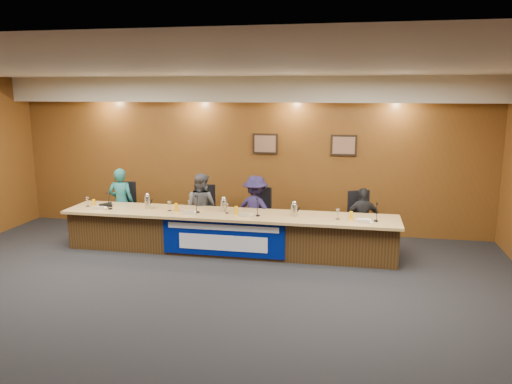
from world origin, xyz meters
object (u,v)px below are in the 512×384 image
panelist_d (363,219)px  office_chair_c (257,219)px  carafe_left (148,202)px  office_chair_a (124,212)px  office_chair_b (203,216)px  banner (223,238)px  panelist_a (121,203)px  carafe_mid (224,206)px  panelist_c (256,210)px  speakerphone (108,205)px  panelist_b (201,207)px  office_chair_d (362,224)px  dais_body (229,233)px  carafe_right (294,210)px

panelist_d → office_chair_c: bearing=-12.9°
office_chair_c → carafe_left: 2.10m
office_chair_c → carafe_left: carafe_left is taller
office_chair_a → office_chair_b: 1.69m
carafe_left → banner: bearing=-14.1°
panelist_a → carafe_mid: 2.35m
panelist_c → speakerphone: size_ratio=4.19×
panelist_c → office_chair_a: size_ratio=2.80×
office_chair_b → carafe_mid: (0.60, -0.62, 0.38)m
office_chair_b → panelist_a: bearing=179.0°
panelist_b → office_chair_c: (1.09, 0.10, -0.20)m
office_chair_a → carafe_mid: carafe_mid is taller
banner → office_chair_b: (-0.70, 1.09, 0.10)m
office_chair_a → office_chair_d: bearing=-11.8°
office_chair_d → panelist_c: bearing=159.7°
carafe_left → speakerphone: 0.87m
dais_body → panelist_d: panelist_d is taller
panelist_b → office_chair_c: panelist_b is taller
panelist_a → office_chair_d: bearing=175.3°
carafe_right → panelist_a: bearing=170.1°
office_chair_b → carafe_left: 1.17m
dais_body → office_chair_d: size_ratio=12.50×
banner → panelist_d: (2.41, 0.99, 0.21)m
panelist_c → office_chair_d: size_ratio=2.80×
panelist_b → panelist_c: panelist_b is taller
panelist_d → carafe_left: panelist_d is taller
panelist_b → speakerphone: panelist_b is taller
panelist_d → carafe_right: size_ratio=5.47×
office_chair_a → office_chair_c: 2.78m
panelist_a → office_chair_b: 1.70m
banner → panelist_c: panelist_c is taller
office_chair_b → carafe_mid: 0.94m
dais_body → panelist_b: (-0.70, 0.57, 0.33)m
panelist_c → carafe_mid: bearing=63.2°
banner → office_chair_b: 1.30m
panelist_d → office_chair_a: (-4.79, 0.10, -0.11)m
office_chair_d → carafe_left: (-3.96, -0.70, 0.39)m
panelist_d → carafe_left: size_ratio=4.81×
panelist_a → dais_body: bearing=160.6°
panelist_a → speakerphone: panelist_a is taller
panelist_a → panelist_b: (1.69, 0.00, -0.02)m
dais_body → office_chair_a: (-2.38, 0.67, 0.13)m
office_chair_c → office_chair_d: bearing=12.7°
banner → carafe_left: (-1.55, 0.39, 0.49)m
dais_body → panelist_a: panelist_a is taller
dais_body → office_chair_c: dais_body is taller
speakerphone → carafe_left: bearing=-4.9°
panelist_a → panelist_b: 1.69m
carafe_right → speakerphone: bearing=178.4°
office_chair_b → speakerphone: (-1.71, -0.62, 0.30)m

